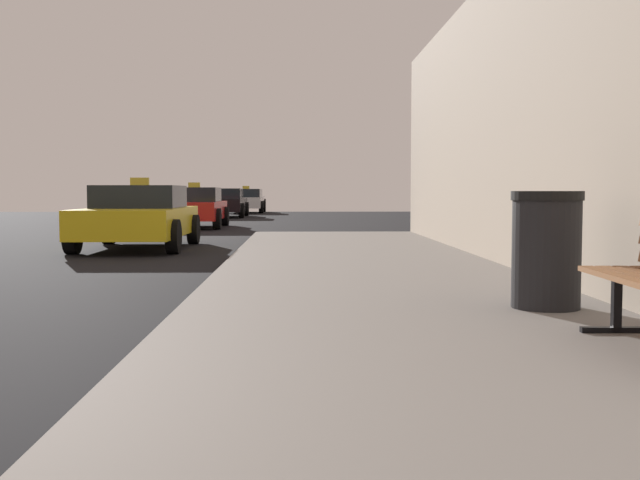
% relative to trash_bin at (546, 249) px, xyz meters
% --- Properties ---
extents(sidewalk, '(4.00, 32.00, 0.15)m').
position_rel_trash_bin_xyz_m(sidewalk, '(-1.19, -3.49, -0.58)').
color(sidewalk, gray).
rests_on(sidewalk, ground_plane).
extents(trash_bin, '(0.61, 0.61, 1.01)m').
position_rel_trash_bin_xyz_m(trash_bin, '(0.00, 0.00, 0.00)').
color(trash_bin, black).
rests_on(trash_bin, sidewalk).
extents(car_yellow, '(2.06, 4.21, 1.43)m').
position_rel_trash_bin_xyz_m(car_yellow, '(-5.36, 9.01, -0.01)').
color(car_yellow, yellow).
rests_on(car_yellow, ground_plane).
extents(car_red, '(1.97, 4.02, 1.43)m').
position_rel_trash_bin_xyz_m(car_red, '(-5.46, 17.93, -0.01)').
color(car_red, red).
rests_on(car_red, ground_plane).
extents(car_black, '(2.02, 4.52, 1.27)m').
position_rel_trash_bin_xyz_m(car_black, '(-5.47, 27.85, -0.01)').
color(car_black, black).
rests_on(car_black, ground_plane).
extents(car_white, '(2.01, 4.52, 1.43)m').
position_rel_trash_bin_xyz_m(car_white, '(-4.96, 34.80, -0.01)').
color(car_white, white).
rests_on(car_white, ground_plane).
extents(car_silver, '(1.92, 4.59, 1.27)m').
position_rel_trash_bin_xyz_m(car_silver, '(-5.28, 43.26, -0.01)').
color(car_silver, '#B7B7BF').
rests_on(car_silver, ground_plane).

